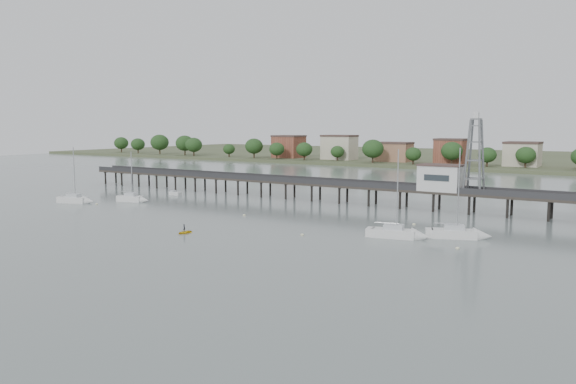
{
  "coord_description": "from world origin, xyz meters",
  "views": [
    {
      "loc": [
        59.61,
        -49.41,
        16.92
      ],
      "look_at": [
        0.6,
        42.0,
        4.0
      ],
      "focal_mm": 35.0,
      "sensor_mm": 36.0,
      "label": 1
    }
  ],
  "objects_px": {
    "pier": "(329,185)",
    "lattice_tower": "(475,156)",
    "sailboat_b": "(135,199)",
    "white_tender": "(175,193)",
    "yellow_dinghy": "(184,233)",
    "sailboat_c": "(403,234)",
    "sailboat_a": "(79,200)",
    "sailboat_d": "(464,234)"
  },
  "relations": [
    {
      "from": "lattice_tower",
      "to": "yellow_dinghy",
      "type": "height_order",
      "value": "lattice_tower"
    },
    {
      "from": "sailboat_c",
      "to": "sailboat_b",
      "type": "bearing_deg",
      "value": 162.59
    },
    {
      "from": "white_tender",
      "to": "yellow_dinghy",
      "type": "xyz_separation_m",
      "value": [
        36.23,
        -35.2,
        -0.38
      ]
    },
    {
      "from": "lattice_tower",
      "to": "sailboat_c",
      "type": "xyz_separation_m",
      "value": [
        -2.42,
        -30.14,
        -10.46
      ]
    },
    {
      "from": "pier",
      "to": "sailboat_b",
      "type": "height_order",
      "value": "sailboat_b"
    },
    {
      "from": "white_tender",
      "to": "yellow_dinghy",
      "type": "relative_size",
      "value": 1.23
    },
    {
      "from": "sailboat_b",
      "to": "sailboat_c",
      "type": "distance_m",
      "value": 65.61
    },
    {
      "from": "lattice_tower",
      "to": "sailboat_b",
      "type": "xyz_separation_m",
      "value": [
        -67.72,
        -23.88,
        -10.45
      ]
    },
    {
      "from": "sailboat_d",
      "to": "sailboat_c",
      "type": "bearing_deg",
      "value": -168.3
    },
    {
      "from": "sailboat_a",
      "to": "white_tender",
      "type": "distance_m",
      "value": 23.33
    },
    {
      "from": "yellow_dinghy",
      "to": "sailboat_a",
      "type": "bearing_deg",
      "value": 167.86
    },
    {
      "from": "pier",
      "to": "sailboat_b",
      "type": "bearing_deg",
      "value": -146.61
    },
    {
      "from": "sailboat_a",
      "to": "yellow_dinghy",
      "type": "bearing_deg",
      "value": -35.45
    },
    {
      "from": "sailboat_a",
      "to": "pier",
      "type": "bearing_deg",
      "value": 16.49
    },
    {
      "from": "sailboat_c",
      "to": "pier",
      "type": "bearing_deg",
      "value": 122.04
    },
    {
      "from": "lattice_tower",
      "to": "yellow_dinghy",
      "type": "distance_m",
      "value": 56.89
    },
    {
      "from": "sailboat_d",
      "to": "yellow_dinghy",
      "type": "relative_size",
      "value": 5.63
    },
    {
      "from": "lattice_tower",
      "to": "sailboat_a",
      "type": "distance_m",
      "value": 83.67
    },
    {
      "from": "sailboat_d",
      "to": "sailboat_b",
      "type": "bearing_deg",
      "value": 158.23
    },
    {
      "from": "sailboat_c",
      "to": "sailboat_a",
      "type": "bearing_deg",
      "value": 169.43
    },
    {
      "from": "sailboat_b",
      "to": "yellow_dinghy",
      "type": "distance_m",
      "value": 40.65
    },
    {
      "from": "sailboat_a",
      "to": "white_tender",
      "type": "height_order",
      "value": "sailboat_a"
    },
    {
      "from": "sailboat_b",
      "to": "sailboat_d",
      "type": "relative_size",
      "value": 0.81
    },
    {
      "from": "pier",
      "to": "sailboat_b",
      "type": "relative_size",
      "value": 12.79
    },
    {
      "from": "pier",
      "to": "sailboat_c",
      "type": "bearing_deg",
      "value": -46.02
    },
    {
      "from": "pier",
      "to": "sailboat_d",
      "type": "relative_size",
      "value": 10.39
    },
    {
      "from": "lattice_tower",
      "to": "sailboat_c",
      "type": "distance_m",
      "value": 32.0
    },
    {
      "from": "sailboat_d",
      "to": "lattice_tower",
      "type": "bearing_deg",
      "value": 81.24
    },
    {
      "from": "white_tender",
      "to": "sailboat_d",
      "type": "bearing_deg",
      "value": -11.5
    },
    {
      "from": "sailboat_d",
      "to": "sailboat_c",
      "type": "distance_m",
      "value": 9.19
    },
    {
      "from": "sailboat_c",
      "to": "yellow_dinghy",
      "type": "xyz_separation_m",
      "value": [
        -30.58,
        -14.85,
        -0.64
      ]
    },
    {
      "from": "pier",
      "to": "lattice_tower",
      "type": "height_order",
      "value": "lattice_tower"
    },
    {
      "from": "pier",
      "to": "sailboat_a",
      "type": "distance_m",
      "value": 55.37
    },
    {
      "from": "sailboat_c",
      "to": "sailboat_d",
      "type": "bearing_deg",
      "value": 20.49
    },
    {
      "from": "sailboat_a",
      "to": "yellow_dinghy",
      "type": "height_order",
      "value": "sailboat_a"
    },
    {
      "from": "sailboat_b",
      "to": "yellow_dinghy",
      "type": "height_order",
      "value": "sailboat_b"
    },
    {
      "from": "lattice_tower",
      "to": "sailboat_c",
      "type": "height_order",
      "value": "lattice_tower"
    },
    {
      "from": "white_tender",
      "to": "yellow_dinghy",
      "type": "distance_m",
      "value": 50.52
    },
    {
      "from": "sailboat_b",
      "to": "sailboat_a",
      "type": "height_order",
      "value": "sailboat_a"
    },
    {
      "from": "sailboat_a",
      "to": "yellow_dinghy",
      "type": "distance_m",
      "value": 45.57
    },
    {
      "from": "sailboat_b",
      "to": "white_tender",
      "type": "relative_size",
      "value": 3.73
    },
    {
      "from": "lattice_tower",
      "to": "sailboat_d",
      "type": "relative_size",
      "value": 1.07
    }
  ]
}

